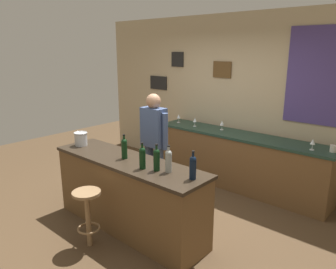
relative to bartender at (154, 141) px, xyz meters
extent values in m
plane|color=#4C3823|center=(0.29, -0.37, -0.94)|extent=(10.00, 10.00, 0.00)
cube|color=tan|center=(0.29, 1.66, 0.46)|extent=(6.00, 0.06, 2.80)
cube|color=black|center=(-1.41, 1.61, 0.62)|extent=(0.44, 0.02, 0.27)
cube|color=black|center=(-0.91, 1.61, 1.09)|extent=(0.28, 0.02, 0.27)
cube|color=brown|center=(0.09, 1.61, 0.94)|extent=(0.35, 0.02, 0.28)
cube|color=#4C3D7F|center=(1.68, 1.62, 0.91)|extent=(0.90, 0.02, 1.38)
cube|color=brown|center=(0.29, -0.77, -0.50)|extent=(2.17, 0.57, 0.88)
cube|color=#2D2319|center=(0.29, -0.77, -0.04)|extent=(2.22, 0.60, 0.04)
cube|color=brown|center=(0.69, 1.28, -0.51)|extent=(2.90, 0.53, 0.86)
cube|color=#1E382D|center=(0.69, 1.28, -0.06)|extent=(2.96, 0.56, 0.04)
cylinder|color=#384766|center=(0.10, 0.00, -0.51)|extent=(0.13, 0.13, 0.86)
cylinder|color=#384766|center=(-0.10, 0.00, -0.51)|extent=(0.13, 0.13, 0.86)
cube|color=#3F517A|center=(0.00, 0.00, 0.20)|extent=(0.36, 0.20, 0.56)
sphere|color=#A87A5B|center=(0.00, 0.00, 0.58)|extent=(0.21, 0.21, 0.21)
cylinder|color=#3F517A|center=(0.22, 0.00, 0.17)|extent=(0.08, 0.08, 0.52)
cylinder|color=#3F517A|center=(-0.22, 0.00, 0.17)|extent=(0.08, 0.08, 0.52)
cylinder|color=olive|center=(0.24, -1.34, -0.61)|extent=(0.06, 0.06, 0.65)
torus|color=olive|center=(0.24, -1.34, -0.72)|extent=(0.26, 0.26, 0.02)
cylinder|color=olive|center=(0.24, -1.34, -0.27)|extent=(0.32, 0.32, 0.03)
cylinder|color=black|center=(0.23, -0.76, 0.08)|extent=(0.07, 0.07, 0.20)
sphere|color=black|center=(0.23, -0.76, 0.20)|extent=(0.07, 0.07, 0.07)
cylinder|color=black|center=(0.23, -0.76, 0.23)|extent=(0.03, 0.03, 0.09)
cylinder|color=black|center=(0.23, -0.76, 0.28)|extent=(0.03, 0.03, 0.02)
cylinder|color=black|center=(0.65, -0.86, 0.08)|extent=(0.07, 0.07, 0.20)
sphere|color=black|center=(0.65, -0.86, 0.20)|extent=(0.07, 0.07, 0.07)
cylinder|color=black|center=(0.65, -0.86, 0.23)|extent=(0.03, 0.03, 0.09)
cylinder|color=black|center=(0.65, -0.86, 0.28)|extent=(0.03, 0.03, 0.02)
cylinder|color=black|center=(0.81, -0.80, 0.08)|extent=(0.07, 0.07, 0.20)
sphere|color=black|center=(0.81, -0.80, 0.20)|extent=(0.07, 0.07, 0.07)
cylinder|color=black|center=(0.81, -0.80, 0.23)|extent=(0.03, 0.03, 0.09)
cylinder|color=black|center=(0.81, -0.80, 0.28)|extent=(0.03, 0.03, 0.02)
cylinder|color=#999E99|center=(0.94, -0.75, 0.08)|extent=(0.07, 0.07, 0.20)
sphere|color=#999E99|center=(0.94, -0.75, 0.20)|extent=(0.07, 0.07, 0.07)
cylinder|color=#999E99|center=(0.94, -0.75, 0.23)|extent=(0.03, 0.03, 0.09)
cylinder|color=black|center=(0.94, -0.75, 0.28)|extent=(0.03, 0.03, 0.02)
cylinder|color=black|center=(1.26, -0.73, 0.08)|extent=(0.07, 0.07, 0.20)
sphere|color=black|center=(1.26, -0.73, 0.20)|extent=(0.07, 0.07, 0.07)
cylinder|color=black|center=(1.26, -0.73, 0.23)|extent=(0.03, 0.03, 0.09)
cylinder|color=black|center=(1.26, -0.73, 0.28)|extent=(0.03, 0.03, 0.02)
cylinder|color=#B7BABF|center=(-0.64, -0.80, 0.07)|extent=(0.17, 0.17, 0.18)
torus|color=#B7BABF|center=(-0.64, -0.80, 0.16)|extent=(0.19, 0.19, 0.02)
cylinder|color=silver|center=(-0.60, 1.29, -0.03)|extent=(0.06, 0.06, 0.00)
cylinder|color=silver|center=(-0.60, 1.29, 0.01)|extent=(0.01, 0.01, 0.07)
cone|color=silver|center=(-0.60, 1.29, 0.08)|extent=(0.07, 0.07, 0.08)
cylinder|color=silver|center=(-0.19, 1.24, -0.03)|extent=(0.06, 0.06, 0.00)
cylinder|color=silver|center=(-0.19, 1.24, 0.01)|extent=(0.01, 0.01, 0.07)
cone|color=silver|center=(-0.19, 1.24, 0.08)|extent=(0.07, 0.07, 0.08)
cylinder|color=silver|center=(0.31, 1.34, -0.03)|extent=(0.06, 0.06, 0.00)
cylinder|color=silver|center=(0.31, 1.34, 0.01)|extent=(0.01, 0.01, 0.07)
cone|color=silver|center=(0.31, 1.34, 0.08)|extent=(0.07, 0.07, 0.08)
cylinder|color=silver|center=(1.83, 1.18, -0.03)|extent=(0.06, 0.06, 0.00)
cylinder|color=silver|center=(1.83, 1.18, 0.01)|extent=(0.01, 0.01, 0.07)
cone|color=silver|center=(1.83, 1.18, 0.08)|extent=(0.07, 0.07, 0.08)
cylinder|color=silver|center=(2.07, 1.27, 0.01)|extent=(0.08, 0.08, 0.09)
camera|label=1|loc=(3.11, -3.22, 1.29)|focal=34.43mm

